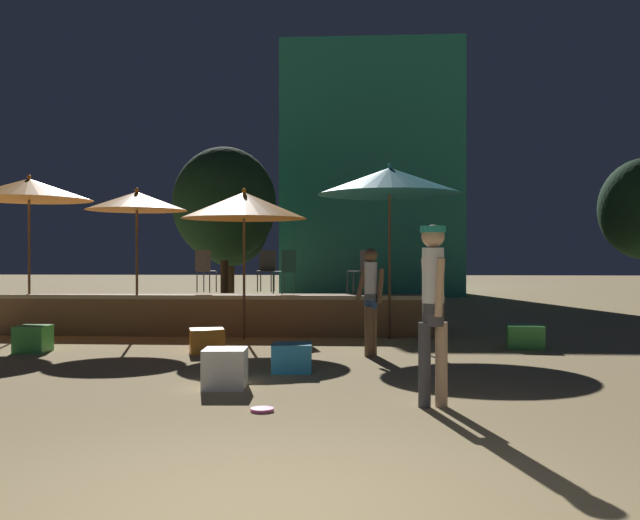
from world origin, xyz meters
TOP-DOWN VIEW (x-y plane):
  - ground_plane at (0.00, 0.00)m, footprint 120.00×120.00m
  - wooden_deck at (-2.33, 10.76)m, footprint 9.08×2.38m
  - patio_umbrella_0 at (-6.13, 9.78)m, footprint 2.52×2.52m
  - patio_umbrella_1 at (-1.65, 9.28)m, footprint 2.41×2.41m
  - patio_umbrella_2 at (1.14, 9.44)m, footprint 2.77×2.77m
  - patio_umbrella_3 at (-3.88, 9.72)m, footprint 2.01×2.01m
  - cube_seat_0 at (-0.33, 5.44)m, footprint 0.57×0.57m
  - cube_seat_1 at (-1.00, 4.16)m, footprint 0.53×0.53m
  - cube_seat_2 at (-1.91, 7.22)m, footprint 0.68×0.68m
  - cube_seat_3 at (3.42, 8.22)m, footprint 0.67×0.67m
  - cube_seat_4 at (-4.81, 7.19)m, footprint 0.52×0.52m
  - person_1 at (1.37, 3.23)m, footprint 0.31×0.55m
  - person_2 at (0.76, 7.06)m, footprint 0.49×0.29m
  - bistro_chair_0 at (0.58, 10.77)m, footprint 0.46×0.46m
  - bistro_chair_1 at (-0.93, 10.17)m, footprint 0.48×0.48m
  - bistro_chair_2 at (-2.73, 10.67)m, footprint 0.42×0.43m
  - bistro_chair_3 at (-1.46, 11.12)m, footprint 0.40×0.40m
  - frisbee_disc at (-0.37, 2.91)m, footprint 0.24×0.24m
  - background_tree_0 at (-4.23, 20.36)m, footprint 3.61×3.61m
  - background_tree_2 at (-4.31, 21.92)m, footprint 2.84×2.84m
  - distant_building at (0.95, 26.52)m, footprint 7.43×4.82m

SIDE VIEW (x-z plane):
  - ground_plane at x=0.00m, z-range 0.00..0.00m
  - frisbee_disc at x=-0.37m, z-range 0.00..0.03m
  - cube_seat_0 at x=-0.33m, z-range 0.00..0.39m
  - cube_seat_3 at x=3.42m, z-range 0.00..0.39m
  - cube_seat_2 at x=-1.91m, z-range 0.00..0.40m
  - cube_seat_4 at x=-4.81m, z-range 0.00..0.44m
  - cube_seat_1 at x=-1.00m, z-range 0.00..0.47m
  - wooden_deck at x=-2.33m, z-range -0.04..0.78m
  - person_2 at x=0.76m, z-range 0.07..1.77m
  - person_1 at x=1.37m, z-range 0.16..2.06m
  - bistro_chair_0 at x=0.58m, z-range 0.91..1.81m
  - bistro_chair_1 at x=-0.93m, z-range 0.91..1.81m
  - bistro_chair_2 at x=-2.73m, z-range 0.91..1.81m
  - bistro_chair_3 at x=-1.46m, z-range 0.91..1.81m
  - patio_umbrella_1 at x=-1.65m, z-range 1.11..4.01m
  - patio_umbrella_3 at x=-3.88m, z-range 1.21..4.16m
  - background_tree_2 at x=-4.31m, z-range 0.61..4.99m
  - patio_umbrella_0 at x=-6.13m, z-range 1.32..4.56m
  - patio_umbrella_2 at x=1.14m, z-range 1.34..4.70m
  - background_tree_0 at x=-4.23m, z-range 0.72..6.15m
  - distant_building at x=0.95m, z-range 0.00..10.40m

